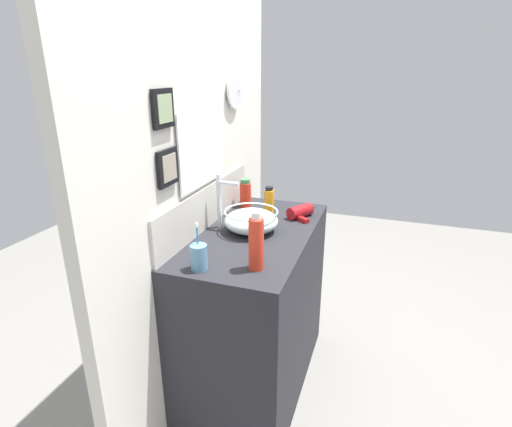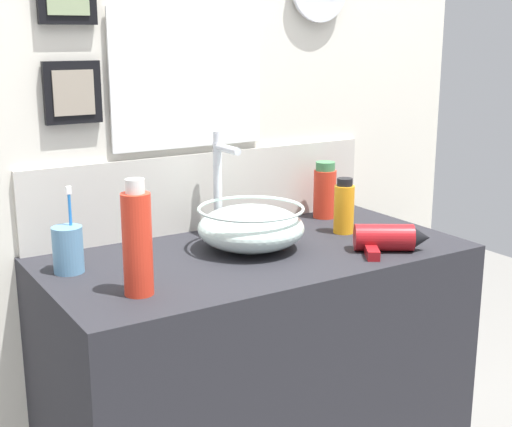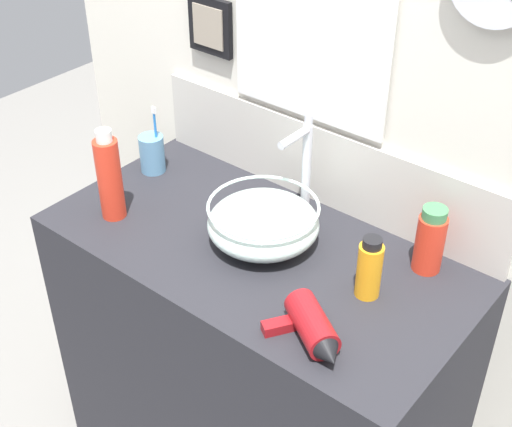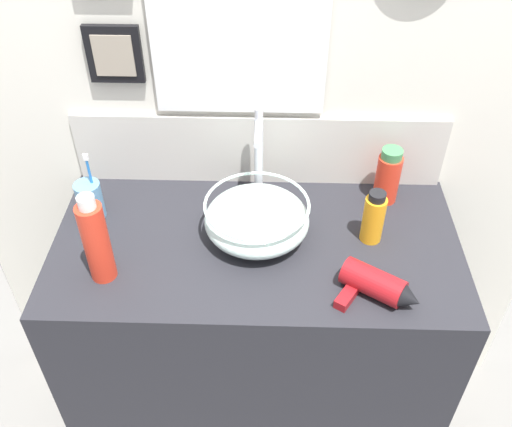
{
  "view_description": "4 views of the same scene",
  "coord_description": "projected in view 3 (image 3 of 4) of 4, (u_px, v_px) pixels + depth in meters",
  "views": [
    {
      "loc": [
        -1.77,
        -0.6,
        1.72
      ],
      "look_at": [
        -0.0,
        0.0,
        1.04
      ],
      "focal_mm": 28.0,
      "sensor_mm": 36.0,
      "label": 1
    },
    {
      "loc": [
        -0.91,
        -1.47,
        1.48
      ],
      "look_at": [
        -0.0,
        0.0,
        1.04
      ],
      "focal_mm": 50.0,
      "sensor_mm": 36.0,
      "label": 2
    },
    {
      "loc": [
        0.87,
        -1.07,
        2.01
      ],
      "look_at": [
        -0.0,
        0.0,
        1.04
      ],
      "focal_mm": 50.0,
      "sensor_mm": 36.0,
      "label": 3
    },
    {
      "loc": [
        0.03,
        -1.08,
        1.98
      ],
      "look_at": [
        -0.0,
        0.0,
        1.04
      ],
      "focal_mm": 40.0,
      "sensor_mm": 36.0,
      "label": 4
    }
  ],
  "objects": [
    {
      "name": "faucet",
      "position": [
        303.0,
        159.0,
        1.77
      ],
      "size": [
        0.02,
        0.12,
        0.28
      ],
      "color": "silver",
      "rests_on": "vanity_counter"
    },
    {
      "name": "hair_drier",
      "position": [
        313.0,
        329.0,
        1.46
      ],
      "size": [
        0.21,
        0.16,
        0.07
      ],
      "color": "maroon",
      "rests_on": "vanity_counter"
    },
    {
      "name": "shampoo_bottle",
      "position": [
        369.0,
        268.0,
        1.56
      ],
      "size": [
        0.06,
        0.06,
        0.15
      ],
      "color": "orange",
      "rests_on": "vanity_counter"
    },
    {
      "name": "glass_bowl_sink",
      "position": [
        262.0,
        222.0,
        1.73
      ],
      "size": [
        0.27,
        0.27,
        0.11
      ],
      "color": "silver",
      "rests_on": "vanity_counter"
    },
    {
      "name": "spray_bottle",
      "position": [
        430.0,
        240.0,
        1.63
      ],
      "size": [
        0.07,
        0.07,
        0.17
      ],
      "color": "red",
      "rests_on": "vanity_counter"
    },
    {
      "name": "toothbrush_cup",
      "position": [
        152.0,
        153.0,
        2.0
      ],
      "size": [
        0.07,
        0.07,
        0.2
      ],
      "color": "#598CB2",
      "rests_on": "vanity_counter"
    },
    {
      "name": "back_panel",
      "position": [
        331.0,
        118.0,
        1.8
      ],
      "size": [
        1.8,
        0.1,
        2.34
      ],
      "color": "silver",
      "rests_on": "ground"
    },
    {
      "name": "lotion_bottle",
      "position": [
        109.0,
        177.0,
        1.79
      ],
      "size": [
        0.06,
        0.06,
        0.25
      ],
      "color": "red",
      "rests_on": "vanity_counter"
    },
    {
      "name": "vanity_counter",
      "position": [
        256.0,
        378.0,
        2.01
      ],
      "size": [
        1.07,
        0.54,
        0.94
      ],
      "primitive_type": "cube",
      "color": "#232328",
      "rests_on": "ground"
    }
  ]
}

